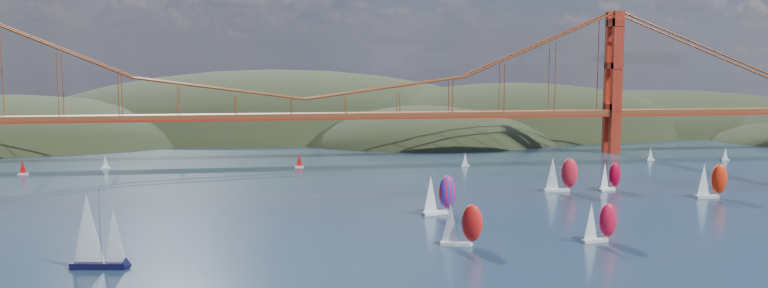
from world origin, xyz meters
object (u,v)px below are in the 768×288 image
(sloop_navy, at_px, (96,232))
(racer_3, at_px, (610,176))
(racer_5, at_px, (561,174))
(racer_4, at_px, (711,180))
(racer_rwb, at_px, (439,194))
(racer_0, at_px, (461,223))
(racer_1, at_px, (599,221))

(sloop_navy, distance_m, racer_3, 138.18)
(racer_5, bearing_deg, racer_4, -18.43)
(racer_3, relative_size, racer_rwb, 0.85)
(sloop_navy, relative_size, racer_5, 1.40)
(racer_rwb, bearing_deg, racer_3, 5.35)
(racer_3, bearing_deg, racer_0, -158.44)
(racer_0, bearing_deg, racer_rwb, 103.47)
(racer_4, relative_size, racer_5, 0.96)
(racer_0, relative_size, racer_rwb, 0.91)
(racer_4, xyz_separation_m, racer_5, (-35.87, 14.78, 0.18))
(racer_1, distance_m, racer_5, 57.52)
(racer_1, bearing_deg, sloop_navy, 172.55)
(racer_3, xyz_separation_m, racer_5, (-14.41, -0.03, 0.87))
(sloop_navy, relative_size, racer_0, 1.57)
(racer_1, xyz_separation_m, racer_3, (28.62, 55.76, -0.03))
(racer_4, distance_m, racer_5, 38.80)
(sloop_navy, relative_size, racer_4, 1.45)
(sloop_navy, xyz_separation_m, racer_5, (109.75, 60.56, -1.55))
(racer_0, distance_m, racer_rwb, 30.22)
(racer_1, distance_m, racer_4, 64.69)
(racer_3, height_order, racer_rwb, racer_rwb)
(racer_0, bearing_deg, racer_1, 15.82)
(racer_0, xyz_separation_m, racer_rwb, (2.44, 30.12, 0.43))
(sloop_navy, distance_m, racer_5, 125.36)
(racer_4, bearing_deg, sloop_navy, -165.91)
(racer_0, distance_m, racer_3, 78.90)
(racer_1, relative_size, racer_rwb, 0.85)
(racer_rwb, bearing_deg, racer_0, -113.50)
(racer_0, relative_size, racer_5, 0.89)
(racer_3, xyz_separation_m, racer_4, (21.46, -14.81, 0.68))
(racer_rwb, bearing_deg, racer_4, -11.59)
(racer_4, height_order, racer_rwb, racer_rwb)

